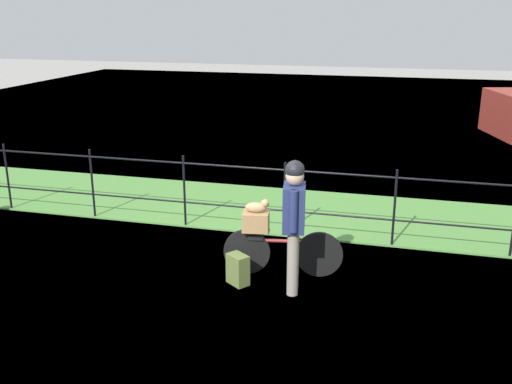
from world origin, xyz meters
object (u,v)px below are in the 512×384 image
wooden_crate (256,221)px  terrier_dog (258,206)px  bicycle_main (281,252)px  backpack_on_paving (238,269)px  cyclist_person (294,215)px

wooden_crate → terrier_dog: (0.02, 0.00, 0.20)m
bicycle_main → terrier_dog: bearing=-170.9°
backpack_on_paving → terrier_dog: bearing=101.4°
bicycle_main → cyclist_person: (0.24, -0.42, 0.67)m
cyclist_person → backpack_on_paving: bearing=179.3°
bicycle_main → backpack_on_paving: bicycle_main is taller
bicycle_main → terrier_dog: 0.69m
wooden_crate → terrier_dog: bearing=9.1°
cyclist_person → wooden_crate: bearing=147.4°
wooden_crate → terrier_dog: 0.20m
bicycle_main → terrier_dog: (-0.31, -0.05, 0.62)m
terrier_dog → wooden_crate: bearing=-170.9°
bicycle_main → cyclist_person: cyclist_person is taller
wooden_crate → cyclist_person: cyclist_person is taller
terrier_dog → backpack_on_paving: bearing=-115.1°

